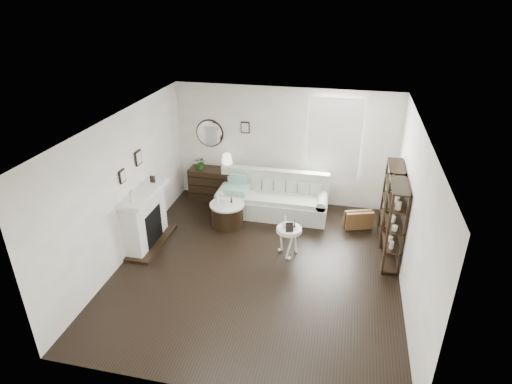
% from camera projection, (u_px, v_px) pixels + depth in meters
% --- Properties ---
extents(room, '(5.50, 5.50, 5.50)m').
position_uv_depth(room, '(317.00, 139.00, 9.37)').
color(room, black).
rests_on(room, ground).
extents(fireplace, '(0.50, 1.40, 1.84)m').
position_uv_depth(fireplace, '(146.00, 219.00, 8.32)').
color(fireplace, silver).
rests_on(fireplace, ground).
extents(shelf_unit_far, '(0.30, 0.80, 1.60)m').
position_uv_depth(shelf_unit_far, '(391.00, 202.00, 8.40)').
color(shelf_unit_far, black).
rests_on(shelf_unit_far, ground).
extents(shelf_unit_near, '(0.30, 0.80, 1.60)m').
position_uv_depth(shelf_unit_near, '(394.00, 225.00, 7.61)').
color(shelf_unit_near, black).
rests_on(shelf_unit_near, ground).
extents(sofa, '(2.44, 0.84, 0.95)m').
position_uv_depth(sofa, '(272.00, 200.00, 9.56)').
color(sofa, beige).
rests_on(sofa, ground).
extents(quilt, '(0.58, 0.49, 0.14)m').
position_uv_depth(quilt, '(236.00, 189.00, 9.50)').
color(quilt, '#227D5A').
rests_on(quilt, sofa).
extents(suitcase, '(0.61, 0.37, 0.38)m').
position_uv_depth(suitcase, '(358.00, 220.00, 9.01)').
color(suitcase, brown).
rests_on(suitcase, ground).
extents(dresser, '(1.14, 0.49, 0.76)m').
position_uv_depth(dresser, '(214.00, 184.00, 10.16)').
color(dresser, black).
rests_on(dresser, ground).
extents(table_lamp, '(0.29, 0.29, 0.41)m').
position_uv_depth(table_lamp, '(227.00, 162.00, 9.83)').
color(table_lamp, beige).
rests_on(table_lamp, dresser).
extents(potted_plant, '(0.32, 0.29, 0.31)m').
position_uv_depth(potted_plant, '(201.00, 163.00, 9.94)').
color(potted_plant, '#235317').
rests_on(potted_plant, dresser).
extents(drum_table, '(0.73, 0.73, 0.51)m').
position_uv_depth(drum_table, '(227.00, 214.00, 9.10)').
color(drum_table, black).
rests_on(drum_table, ground).
extents(pedestal_table, '(0.48, 0.48, 0.58)m').
position_uv_depth(pedestal_table, '(289.00, 230.00, 7.98)').
color(pedestal_table, white).
rests_on(pedestal_table, ground).
extents(eiffel_drum, '(0.14, 0.14, 0.19)m').
position_uv_depth(eiffel_drum, '(231.00, 199.00, 8.97)').
color(eiffel_drum, black).
rests_on(eiffel_drum, drum_table).
extents(bottle_drum, '(0.06, 0.06, 0.27)m').
position_uv_depth(bottle_drum, '(217.00, 199.00, 8.89)').
color(bottle_drum, silver).
rests_on(bottle_drum, drum_table).
extents(card_frame_drum, '(0.15, 0.07, 0.19)m').
position_uv_depth(card_frame_drum, '(222.00, 203.00, 8.79)').
color(card_frame_drum, white).
rests_on(card_frame_drum, drum_table).
extents(eiffel_ped, '(0.12, 0.12, 0.16)m').
position_uv_depth(eiffel_ped, '(295.00, 224.00, 7.94)').
color(eiffel_ped, black).
rests_on(eiffel_ped, pedestal_table).
extents(flask_ped, '(0.12, 0.12, 0.23)m').
position_uv_depth(flask_ped, '(285.00, 222.00, 7.94)').
color(flask_ped, silver).
rests_on(flask_ped, pedestal_table).
extents(card_frame_ped, '(0.15, 0.08, 0.18)m').
position_uv_depth(card_frame_ped, '(289.00, 227.00, 7.81)').
color(card_frame_ped, black).
rests_on(card_frame_ped, pedestal_table).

